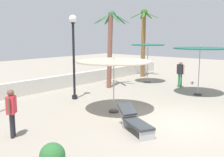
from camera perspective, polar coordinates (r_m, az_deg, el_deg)
The scene contains 11 objects.
ground_plane at distance 10.40m, azimuth 12.80°, elevation -9.34°, with size 56.00×56.00×0.00m, color #9E9384.
boundary_wall at distance 15.87m, azimuth -15.44°, elevation -1.47°, with size 25.20×0.30×0.82m, color silver.
patio_umbrella_0 at distance 11.08m, azimuth 0.38°, elevation 3.45°, with size 3.17×3.17×2.37m.
patio_umbrella_2 at distance 15.16m, azimuth 18.54°, elevation 5.87°, with size 2.86×2.86×2.75m.
patio_umbrella_3 at distance 18.42m, azimuth 7.78°, elevation 6.67°, with size 2.26×2.26×2.79m.
palm_tree_0 at distance 21.25m, azimuth 6.84°, elevation 9.28°, with size 2.18×2.23×5.35m.
palm_tree_1 at distance 16.59m, azimuth -0.35°, elevation 8.31°, with size 2.34×2.20×4.81m.
lamp_post_1 at distance 13.59m, azimuth -8.34°, elevation 6.99°, with size 0.40×0.40×4.30m.
lounge_chair_1 at distance 9.20m, azimuth 4.93°, elevation -8.97°, with size 1.35×1.89×0.82m.
guest_0 at distance 9.09m, azimuth -20.93°, elevation -6.13°, with size 0.43×0.42×1.60m.
guest_1 at distance 17.20m, azimuth 14.56°, elevation 1.53°, with size 0.29×0.56×1.72m.
Camera 1 is at (-8.83, -4.40, 3.28)m, focal length 42.23 mm.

